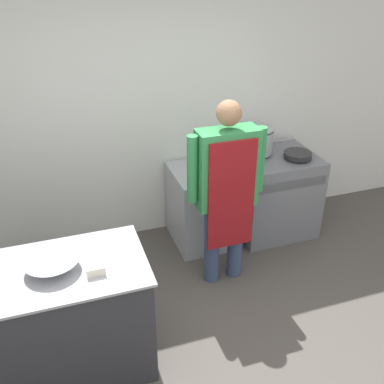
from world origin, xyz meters
name	(u,v)px	position (x,y,z in m)	size (l,w,h in m)	color
ground_plane	(236,384)	(0.00, 0.00, 0.00)	(14.00, 14.00, 0.00)	#4C4742
wall_back	(152,111)	(0.00, 2.20, 1.35)	(8.00, 0.05, 2.70)	white
prep_counter	(71,318)	(-1.05, 0.56, 0.45)	(1.11, 0.73, 0.90)	#2D2D33
stove	(273,193)	(1.19, 1.77, 0.44)	(0.82, 0.71, 0.90)	slate
fridge_unit	(203,206)	(0.41, 1.81, 0.41)	(0.63, 0.67, 0.81)	#A8ADB2
person_cook	(226,184)	(0.37, 1.16, 0.99)	(0.70, 0.24, 1.72)	#38476B
mixing_bowl	(52,264)	(-1.11, 0.56, 0.94)	(0.37, 0.37, 0.08)	#9EA0A8
plastic_tub	(95,268)	(-0.85, 0.45, 0.93)	(0.12, 0.12, 0.06)	silver
stock_pot	(257,139)	(1.01, 1.89, 1.04)	(0.34, 0.34, 0.29)	#9EA0A8
saute_pan	(298,155)	(1.36, 1.65, 0.92)	(0.28, 0.28, 0.05)	#262628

